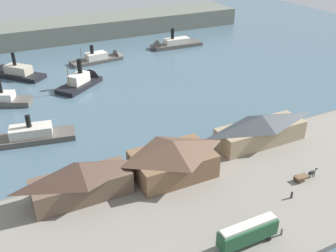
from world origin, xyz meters
TOP-DOWN VIEW (x-y plane):
  - ground_plane at (0.00, 0.00)m, footprint 320.00×320.00m
  - quay_promenade at (0.00, -22.00)m, footprint 110.00×36.00m
  - seawall_edge at (0.00, -3.60)m, footprint 110.00×0.80m
  - ferry_shed_central_terminal at (-21.39, -9.43)m, footprint 18.79×7.45m
  - ferry_shed_east_terminal at (-2.61, -10.64)m, footprint 16.64×11.11m
  - ferry_shed_customs_shed at (21.97, -8.24)m, footprint 22.41×7.49m
  - street_tram at (-0.75, -33.51)m, footprint 10.54×2.65m
  - horse_cart at (20.79, -24.41)m, footprint 5.67×1.60m
  - pedestrian_near_east_shed at (14.10, -27.78)m, footprint 0.40×0.40m
  - pedestrian_walking_west at (5.69, -34.54)m, footprint 0.37×0.37m
  - ferry_approaching_west at (40.00, 74.95)m, footprint 24.08×7.63m
  - ferry_near_quay at (9.09, 70.83)m, footprint 22.32×8.34m
  - ferry_outer_harbor at (-29.05, 19.74)m, footprint 23.14×9.87m
  - ferry_approaching_east at (-4.73, 49.62)m, footprint 18.15×16.16m
  - ferry_moored_east at (-24.73, 68.42)m, footprint 17.90×18.84m
  - far_headland at (0.00, 110.00)m, footprint 180.00×24.00m

SIDE VIEW (x-z plane):
  - ground_plane at x=0.00m, z-range 0.00..0.00m
  - seawall_edge at x=0.00m, z-range 0.00..1.00m
  - quay_promenade at x=0.00m, z-range 0.00..1.20m
  - ferry_near_quay at x=9.09m, z-range -3.34..5.64m
  - ferry_approaching_west at x=40.00m, z-range -4.01..6.48m
  - ferry_outer_harbor at x=-29.05m, z-range -3.15..5.77m
  - ferry_moored_east at x=-24.73m, z-range -4.10..6.89m
  - ferry_approaching_east at x=-4.73m, z-range -4.35..7.25m
  - pedestrian_walking_west at x=5.69m, z-range 1.13..2.64m
  - pedestrian_near_east_shed at x=14.10m, z-range 1.13..2.74m
  - horse_cart at x=20.79m, z-range 1.19..3.06m
  - street_tram at x=-0.75m, z-range 1.56..5.83m
  - far_headland at x=0.00m, z-range 0.00..8.00m
  - ferry_shed_customs_shed at x=21.97m, z-range 1.26..8.39m
  - ferry_shed_central_terminal at x=-21.39m, z-range 1.26..8.87m
  - ferry_shed_east_terminal at x=-2.61m, z-range 1.26..9.28m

